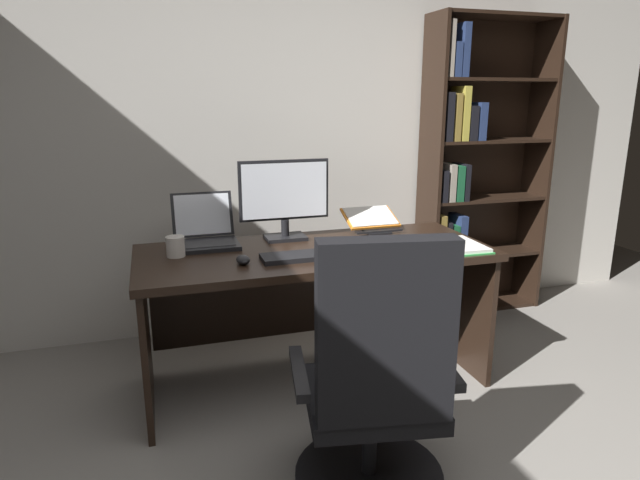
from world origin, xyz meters
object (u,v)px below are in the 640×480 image
at_px(open_binder, 434,248).
at_px(desk, 311,281).
at_px(monitor, 284,199).
at_px(reading_stand_with_book, 371,219).
at_px(bookshelf, 471,171).
at_px(notepad, 351,244).
at_px(pen, 355,243).
at_px(keyboard, 304,256).
at_px(computer_mouse, 243,260).
at_px(coffee_mug, 176,247).
at_px(laptop, 205,234).
at_px(office_chair, 376,393).

bearing_deg(open_binder, desk, 156.25).
bearing_deg(monitor, reading_stand_with_book, 6.48).
bearing_deg(desk, bookshelf, 25.35).
xyz_separation_m(monitor, notepad, (0.30, -0.24, -0.22)).
relative_size(reading_stand_with_book, pen, 2.22).
distance_m(bookshelf, keyboard, 1.71).
xyz_separation_m(computer_mouse, open_binder, (0.98, -0.05, -0.01)).
xyz_separation_m(desk, keyboard, (-0.10, -0.23, 0.21)).
xyz_separation_m(bookshelf, pen, (-1.13, -0.71, -0.24)).
relative_size(reading_stand_with_book, open_binder, 0.59).
xyz_separation_m(pen, coffee_mug, (-0.92, 0.06, 0.04)).
bearing_deg(desk, monitor, 120.38).
bearing_deg(monitor, bookshelf, 18.06).
bearing_deg(laptop, office_chair, -67.91).
xyz_separation_m(desk, reading_stand_with_book, (0.44, 0.23, 0.26)).
distance_m(office_chair, laptop, 1.34).
height_order(desk, laptop, laptop).
height_order(desk, office_chair, office_chair).
bearing_deg(desk, keyboard, -113.56).
distance_m(office_chair, computer_mouse, 0.92).
bearing_deg(desk, office_chair, -92.52).
distance_m(monitor, keyboard, 0.45).
relative_size(laptop, notepad, 1.64).
bearing_deg(reading_stand_with_book, laptop, -177.09).
relative_size(office_chair, computer_mouse, 10.35).
xyz_separation_m(bookshelf, coffee_mug, (-2.05, -0.65, -0.21)).
bearing_deg(keyboard, office_chair, -86.10).
height_order(monitor, coffee_mug, monitor).
bearing_deg(computer_mouse, monitor, 52.72).
bearing_deg(keyboard, pen, 25.89).
bearing_deg(pen, laptop, 161.61).
distance_m(reading_stand_with_book, pen, 0.37).
height_order(monitor, keyboard, monitor).
relative_size(desk, reading_stand_with_book, 5.82).
bearing_deg(open_binder, coffee_mug, 169.71).
bearing_deg(bookshelf, desk, -154.65).
bearing_deg(laptop, reading_stand_with_book, 2.91).
height_order(laptop, coffee_mug, laptop).
relative_size(bookshelf, computer_mouse, 19.64).
bearing_deg(reading_stand_with_book, desk, -152.52).
height_order(monitor, reading_stand_with_book, monitor).
xyz_separation_m(desk, pen, (0.22, -0.07, 0.22)).
distance_m(laptop, coffee_mug, 0.25).
bearing_deg(keyboard, monitor, 90.00).
height_order(pen, coffee_mug, coffee_mug).
relative_size(open_binder, coffee_mug, 5.23).
distance_m(office_chair, monitor, 1.30).
bearing_deg(coffee_mug, computer_mouse, -36.71).
bearing_deg(office_chair, desk, 97.70).
bearing_deg(keyboard, notepad, 27.37).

